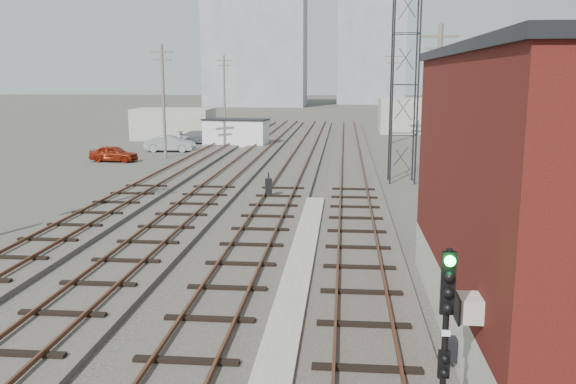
# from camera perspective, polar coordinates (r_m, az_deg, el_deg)

# --- Properties ---
(ground) EXTENTS (320.00, 320.00, 0.00)m
(ground) POSITION_cam_1_polar(r_m,az_deg,el_deg) (63.32, 3.53, 4.84)
(ground) COLOR #282621
(ground) RESTS_ON ground
(track_right) EXTENTS (3.20, 90.00, 0.39)m
(track_right) POSITION_cam_1_polar(r_m,az_deg,el_deg) (42.44, 6.01, 2.05)
(track_right) COLOR #332D28
(track_right) RESTS_ON ground
(track_mid_right) EXTENTS (3.20, 90.00, 0.39)m
(track_mid_right) POSITION_cam_1_polar(r_m,az_deg,el_deg) (42.57, 0.61, 2.13)
(track_mid_right) COLOR #332D28
(track_mid_right) RESTS_ON ground
(track_mid_left) EXTENTS (3.20, 90.00, 0.39)m
(track_mid_left) POSITION_cam_1_polar(r_m,az_deg,el_deg) (43.08, -4.70, 2.20)
(track_mid_left) COLOR #332D28
(track_mid_left) RESTS_ON ground
(track_left) EXTENTS (3.20, 90.00, 0.39)m
(track_left) POSITION_cam_1_polar(r_m,az_deg,el_deg) (43.95, -9.85, 2.24)
(track_left) COLOR #332D28
(track_left) RESTS_ON ground
(platform_curb) EXTENTS (0.90, 28.00, 0.26)m
(platform_curb) POSITION_cam_1_polar(r_m,az_deg,el_deg) (18.16, 0.46, -9.69)
(platform_curb) COLOR gray
(platform_curb) RESTS_ON ground
(brick_building) EXTENTS (6.54, 12.20, 7.22)m
(brick_building) POSITION_cam_1_polar(r_m,az_deg,el_deg) (16.21, 25.30, -0.38)
(brick_building) COLOR gray
(brick_building) RESTS_ON ground
(lattice_tower) EXTENTS (1.60, 1.60, 15.00)m
(lattice_tower) POSITION_cam_1_polar(r_m,az_deg,el_deg) (38.14, 10.91, 12.09)
(lattice_tower) COLOR black
(lattice_tower) RESTS_ON ground
(utility_pole_left_b) EXTENTS (1.80, 0.24, 9.00)m
(utility_pole_left_b) POSITION_cam_1_polar(r_m,az_deg,el_deg) (50.11, -11.58, 8.60)
(utility_pole_left_b) COLOR #595147
(utility_pole_left_b) RESTS_ON ground
(utility_pole_left_c) EXTENTS (1.80, 0.24, 9.00)m
(utility_pole_left_c) POSITION_cam_1_polar(r_m,az_deg,el_deg) (74.39, -5.98, 9.38)
(utility_pole_left_c) COLOR #595147
(utility_pole_left_c) RESTS_ON ground
(utility_pole_right_a) EXTENTS (1.80, 0.24, 9.00)m
(utility_pole_right_a) POSITION_cam_1_polar(r_m,az_deg,el_deg) (31.34, 13.79, 7.37)
(utility_pole_right_a) COLOR #595147
(utility_pole_right_a) RESTS_ON ground
(utility_pole_right_b) EXTENTS (1.80, 0.24, 9.00)m
(utility_pole_right_b) POSITION_cam_1_polar(r_m,az_deg,el_deg) (61.15, 9.70, 9.01)
(utility_pole_right_b) COLOR #595147
(utility_pole_right_b) RESTS_ON ground
(apartment_left) EXTENTS (22.00, 14.00, 30.00)m
(apartment_left) POSITION_cam_1_polar(r_m,az_deg,el_deg) (139.65, -3.02, 14.21)
(apartment_left) COLOR gray
(apartment_left) RESTS_ON ground
(apartment_right) EXTENTS (16.00, 12.00, 26.00)m
(apartment_right) POSITION_cam_1_polar(r_m,az_deg,el_deg) (153.22, 7.76, 13.07)
(apartment_right) COLOR gray
(apartment_right) RESTS_ON ground
(shed_left) EXTENTS (8.00, 5.00, 3.20)m
(shed_left) POSITION_cam_1_polar(r_m,az_deg,el_deg) (65.64, -10.64, 6.29)
(shed_left) COLOR gray
(shed_left) RESTS_ON ground
(shed_right) EXTENTS (6.00, 6.00, 4.00)m
(shed_right) POSITION_cam_1_polar(r_m,az_deg,el_deg) (73.44, 10.89, 7.04)
(shed_right) COLOR gray
(shed_right) RESTS_ON ground
(signal_mast) EXTENTS (0.40, 0.40, 3.65)m
(signal_mast) POSITION_cam_1_polar(r_m,az_deg,el_deg) (11.00, 14.50, -13.05)
(signal_mast) COLOR gray
(signal_mast) RESTS_ON ground
(switch_stand) EXTENTS (0.40, 0.40, 1.39)m
(switch_stand) POSITION_cam_1_polar(r_m,az_deg,el_deg) (32.36, -1.83, 0.38)
(switch_stand) COLOR black
(switch_stand) RESTS_ON ground
(site_trailer) EXTENTS (6.36, 3.35, 2.56)m
(site_trailer) POSITION_cam_1_polar(r_m,az_deg,el_deg) (58.35, -4.89, 5.60)
(site_trailer) COLOR silver
(site_trailer) RESTS_ON ground
(car_red) EXTENTS (3.81, 1.82, 1.26)m
(car_red) POSITION_cam_1_polar(r_m,az_deg,el_deg) (49.07, -15.99, 3.48)
(car_red) COLOR maroon
(car_red) RESTS_ON ground
(car_silver) EXTENTS (4.39, 1.67, 1.43)m
(car_silver) POSITION_cam_1_polar(r_m,az_deg,el_deg) (54.59, -10.98, 4.48)
(car_silver) COLOR #989B9F
(car_silver) RESTS_ON ground
(car_grey) EXTENTS (4.54, 2.55, 1.24)m
(car_grey) POSITION_cam_1_polar(r_m,az_deg,el_deg) (60.75, -8.14, 5.09)
(car_grey) COLOR slate
(car_grey) RESTS_ON ground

